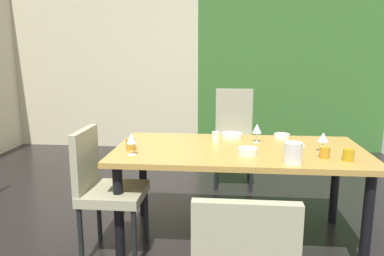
{
  "coord_description": "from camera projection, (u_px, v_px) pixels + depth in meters",
  "views": [
    {
      "loc": [
        0.55,
        -2.78,
        1.48
      ],
      "look_at": [
        0.26,
        0.31,
        0.85
      ],
      "focal_mm": 35.0,
      "sensor_mm": 36.0,
      "label": 1
    }
  ],
  "objects": [
    {
      "name": "pitcher_east",
      "position": [
        293.0,
        153.0,
        2.45
      ],
      "size": [
        0.14,
        0.12,
        0.15
      ],
      "color": "silver",
      "rests_on": "dining_table"
    },
    {
      "name": "serving_bowl_left",
      "position": [
        282.0,
        136.0,
        3.2
      ],
      "size": [
        0.13,
        0.13,
        0.04
      ],
      "primitive_type": "cylinder",
      "color": "silver",
      "rests_on": "dining_table"
    },
    {
      "name": "cup_front",
      "position": [
        216.0,
        137.0,
        3.04
      ],
      "size": [
        0.06,
        0.06,
        0.09
      ],
      "primitive_type": "cylinder",
      "color": "#EAF0C7",
      "rests_on": "dining_table"
    },
    {
      "name": "serving_bowl_near_window",
      "position": [
        248.0,
        151.0,
        2.67
      ],
      "size": [
        0.14,
        0.14,
        0.05
      ],
      "primitive_type": "cylinder",
      "color": "silver",
      "rests_on": "dining_table"
    },
    {
      "name": "cup_west",
      "position": [
        348.0,
        155.0,
        2.52
      ],
      "size": [
        0.07,
        0.07,
        0.08
      ],
      "primitive_type": "cylinder",
      "color": "#B58E15",
      "rests_on": "dining_table"
    },
    {
      "name": "garden_window_panel",
      "position": [
        292.0,
        58.0,
        5.51
      ],
      "size": [
        2.77,
        0.1,
        2.79
      ],
      "primitive_type": "cube",
      "color": "#36682A",
      "rests_on": "ground_plane"
    },
    {
      "name": "chair_left_near",
      "position": [
        103.0,
        184.0,
        2.71
      ],
      "size": [
        0.45,
        0.44,
        0.94
      ],
      "rotation": [
        0.0,
        0.0,
        -1.57
      ],
      "color": "#9E9B7A",
      "rests_on": "ground_plane"
    },
    {
      "name": "ground_plane",
      "position": [
        157.0,
        237.0,
        3.06
      ],
      "size": [
        5.74,
        5.97,
        0.02
      ],
      "primitive_type": "cube",
      "color": "black"
    },
    {
      "name": "chair_head_far",
      "position": [
        234.0,
        133.0,
        4.22
      ],
      "size": [
        0.44,
        0.45,
        1.07
      ],
      "rotation": [
        0.0,
        0.0,
        3.14
      ],
      "color": "#9E9B7A",
      "rests_on": "ground_plane"
    },
    {
      "name": "back_panel_interior",
      "position": [
        102.0,
        58.0,
        5.77
      ],
      "size": [
        2.98,
        0.1,
        2.79
      ],
      "primitive_type": "cube",
      "color": "beige",
      "rests_on": "ground_plane"
    },
    {
      "name": "cup_center",
      "position": [
        325.0,
        152.0,
        2.6
      ],
      "size": [
        0.07,
        0.07,
        0.08
      ],
      "primitive_type": "cylinder",
      "color": "#BA831E",
      "rests_on": "dining_table"
    },
    {
      "name": "dining_table",
      "position": [
        239.0,
        158.0,
        2.88
      ],
      "size": [
        1.89,
        0.97,
        0.76
      ],
      "color": "#B68A3F",
      "rests_on": "ground_plane"
    },
    {
      "name": "wine_glass_rear",
      "position": [
        131.0,
        139.0,
        2.65
      ],
      "size": [
        0.07,
        0.07,
        0.16
      ],
      "color": "silver",
      "rests_on": "dining_table"
    },
    {
      "name": "wine_glass_south",
      "position": [
        257.0,
        129.0,
        3.03
      ],
      "size": [
        0.08,
        0.08,
        0.15
      ],
      "color": "silver",
      "rests_on": "dining_table"
    },
    {
      "name": "cup_north",
      "position": [
        131.0,
        144.0,
        2.8
      ],
      "size": [
        0.07,
        0.07,
        0.09
      ],
      "primitive_type": "cylinder",
      "color": "#BC8221",
      "rests_on": "dining_table"
    },
    {
      "name": "serving_bowl_right",
      "position": [
        232.0,
        135.0,
        3.21
      ],
      "size": [
        0.18,
        0.18,
        0.04
      ],
      "primitive_type": "cylinder",
      "color": "silver",
      "rests_on": "dining_table"
    },
    {
      "name": "wine_glass_near_shelf",
      "position": [
        323.0,
        138.0,
        2.74
      ],
      "size": [
        0.08,
        0.08,
        0.15
      ],
      "color": "silver",
      "rests_on": "dining_table"
    }
  ]
}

